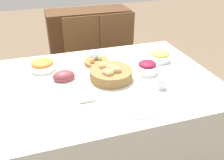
% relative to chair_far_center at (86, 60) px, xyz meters
% --- Properties ---
extents(ground_plane, '(12.00, 12.00, 0.00)m').
position_rel_chair_far_center_xyz_m(ground_plane, '(-0.02, -0.91, -0.53)').
color(ground_plane, brown).
extents(dining_table, '(1.63, 1.19, 0.78)m').
position_rel_chair_far_center_xyz_m(dining_table, '(-0.02, -0.91, -0.14)').
color(dining_table, silver).
rests_on(dining_table, ground).
extents(chair_far_center, '(0.43, 0.43, 0.99)m').
position_rel_chair_far_center_xyz_m(chair_far_center, '(0.00, 0.00, 0.00)').
color(chair_far_center, brown).
rests_on(chair_far_center, ground).
extents(chair_far_right, '(0.44, 0.44, 0.99)m').
position_rel_chair_far_center_xyz_m(chair_far_right, '(0.41, -0.00, 0.00)').
color(chair_far_right, brown).
rests_on(chair_far_right, ground).
extents(sideboard, '(1.10, 0.44, 0.91)m').
position_rel_chair_far_center_xyz_m(sideboard, '(0.20, 0.74, -0.08)').
color(sideboard, '#4C2D19').
rests_on(sideboard, ground).
extents(bread_basket, '(0.32, 0.32, 0.12)m').
position_rel_chair_far_center_xyz_m(bread_basket, '(0.01, -0.92, 0.29)').
color(bread_basket, olive).
rests_on(bread_basket, dining_table).
extents(egg_basket, '(0.21, 0.21, 0.08)m').
position_rel_chair_far_center_xyz_m(egg_basket, '(-0.03, -0.63, 0.27)').
color(egg_basket, olive).
rests_on(egg_basket, dining_table).
extents(ham_platter, '(0.25, 0.18, 0.09)m').
position_rel_chair_far_center_xyz_m(ham_platter, '(-0.33, -0.83, 0.28)').
color(ham_platter, white).
rests_on(ham_platter, dining_table).
extents(carrot_bowl, '(0.21, 0.21, 0.09)m').
position_rel_chair_far_center_xyz_m(carrot_bowl, '(-0.47, -0.61, 0.29)').
color(carrot_bowl, white).
rests_on(carrot_bowl, dining_table).
extents(beet_salad_bowl, '(0.16, 0.16, 0.10)m').
position_rel_chair_far_center_xyz_m(beet_salad_bowl, '(0.31, -0.91, 0.29)').
color(beet_salad_bowl, white).
rests_on(beet_salad_bowl, dining_table).
extents(pineapple_bowl, '(0.18, 0.18, 0.10)m').
position_rel_chair_far_center_xyz_m(pineapple_bowl, '(0.51, -0.74, 0.29)').
color(pineapple_bowl, silver).
rests_on(pineapple_bowl, dining_table).
extents(dinner_plate, '(0.24, 0.24, 0.01)m').
position_rel_chair_far_center_xyz_m(dinner_plate, '(0.06, -1.31, 0.25)').
color(dinner_plate, white).
rests_on(dinner_plate, dining_table).
extents(fork, '(0.01, 0.19, 0.00)m').
position_rel_chair_far_center_xyz_m(fork, '(-0.09, -1.31, 0.25)').
color(fork, silver).
rests_on(fork, dining_table).
extents(knife, '(0.01, 0.19, 0.00)m').
position_rel_chair_far_center_xyz_m(knife, '(0.21, -1.31, 0.25)').
color(knife, silver).
rests_on(knife, dining_table).
extents(spoon, '(0.01, 0.19, 0.00)m').
position_rel_chair_far_center_xyz_m(spoon, '(0.24, -1.31, 0.25)').
color(spoon, silver).
rests_on(spoon, dining_table).
extents(drinking_cup, '(0.07, 0.07, 0.07)m').
position_rel_chair_far_center_xyz_m(drinking_cup, '(0.31, -1.15, 0.28)').
color(drinking_cup, silver).
rests_on(drinking_cup, dining_table).
extents(butter_dish, '(0.11, 0.07, 0.03)m').
position_rel_chair_far_center_xyz_m(butter_dish, '(-0.22, -1.14, 0.26)').
color(butter_dish, white).
rests_on(butter_dish, dining_table).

